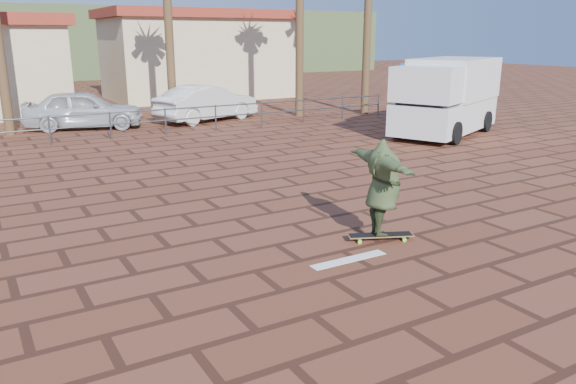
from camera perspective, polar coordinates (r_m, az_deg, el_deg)
The scene contains 11 objects.
ground at distance 9.92m, azimuth -1.21°, elevation -5.40°, with size 120.00×120.00×0.00m, color brown.
paint_stripe at distance 9.33m, azimuth 6.20°, elevation -6.85°, with size 1.40×0.22×0.01m, color white.
guardrail at distance 20.80m, azimuth -17.63°, elevation 6.91°, with size 24.06×0.06×1.00m.
building_east at distance 34.46m, azimuth -9.26°, elevation 13.68°, with size 10.60×6.60×5.00m.
hill_front at distance 58.28m, azimuth -26.61°, elevation 13.43°, with size 70.00×18.00×6.00m, color #384C28.
longboard at distance 10.23m, azimuth 9.39°, elevation -4.38°, with size 1.18×0.71×0.12m.
skateboarder at distance 9.96m, azimuth 9.61°, elevation 0.42°, with size 2.13×0.58×1.73m, color #334123.
campervan at distance 21.70m, azimuth 15.84°, elevation 9.44°, with size 5.76×4.18×2.76m.
car_silver at distance 23.71m, azimuth -20.06°, elevation 7.88°, with size 1.80×4.48×1.52m, color #B5B8BD.
car_white at distance 24.69m, azimuth -8.24°, elevation 8.93°, with size 1.62×4.64×1.53m, color silver.
street_sign at distance 24.85m, azimuth 11.65°, elevation 11.00°, with size 0.50×0.07×2.45m.
Camera 1 is at (-4.48, -8.11, 3.55)m, focal length 35.00 mm.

